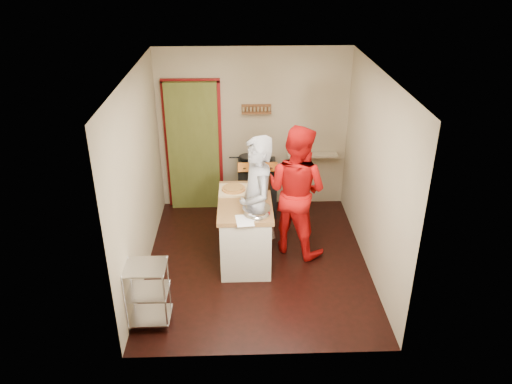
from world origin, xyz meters
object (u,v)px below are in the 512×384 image
person_stripe (257,207)px  wire_shelving (147,292)px  stove (257,187)px  island (245,228)px  person_red (296,190)px

person_stripe → wire_shelving: bearing=-64.6°
stove → wire_shelving: bearing=-116.9°
stove → wire_shelving: (-1.33, -2.62, -0.01)m
island → stove: bearing=81.3°
person_stripe → person_red: bearing=116.6°
stove → island: size_ratio=0.77×
island → person_stripe: bearing=-60.9°
person_stripe → stove: bearing=163.8°
person_red → wire_shelving: bearing=75.5°
stove → wire_shelving: stove is taller
person_stripe → person_red: size_ratio=1.02×
stove → person_red: size_ratio=0.54×
island → wire_shelving: bearing=-130.9°
wire_shelving → island: bearing=49.1°
stove → person_red: bearing=-65.7°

